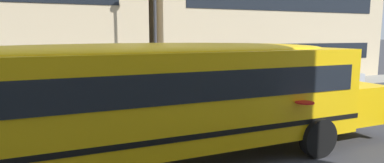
{
  "coord_description": "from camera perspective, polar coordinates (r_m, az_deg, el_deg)",
  "views": [
    {
      "loc": [
        -3.99,
        -8.67,
        3.03
      ],
      "look_at": [
        -0.76,
        -0.69,
        1.81
      ],
      "focal_mm": 30.86,
      "sensor_mm": 36.0,
      "label": 1
    }
  ],
  "objects": [
    {
      "name": "parked_car_silver_past_driveway",
      "position": [
        18.91,
        21.87,
        0.82
      ],
      "size": [
        3.9,
        1.89,
        1.64
      ],
      "rotation": [
        0.0,
        0.0,
        0.0
      ],
      "color": "#B7BABF",
      "rests_on": "ground_plane"
    },
    {
      "name": "school_bus",
      "position": [
        7.68,
        -6.88,
        -2.03
      ],
      "size": [
        12.82,
        3.05,
        2.85
      ],
      "rotation": [
        0.0,
        0.0,
        0.03
      ],
      "color": "yellow",
      "rests_on": "ground_plane"
    },
    {
      "name": "ground_plane",
      "position": [
        10.01,
        2.57,
        -9.59
      ],
      "size": [
        400.0,
        400.0,
        0.0
      ],
      "primitive_type": "plane",
      "color": "#38383D"
    },
    {
      "name": "lane_centreline",
      "position": [
        10.01,
        2.57,
        -9.57
      ],
      "size": [
        110.0,
        0.16,
        0.01
      ],
      "primitive_type": "cube",
      "color": "silver",
      "rests_on": "ground_plane"
    },
    {
      "name": "sidewalk_far",
      "position": [
        17.09,
        -8.21,
        -2.24
      ],
      "size": [
        120.0,
        3.0,
        0.01
      ],
      "primitive_type": "cube",
      "color": "gray",
      "rests_on": "ground_plane"
    },
    {
      "name": "street_lamp",
      "position": [
        16.3,
        -6.42,
        12.51
      ],
      "size": [
        0.44,
        0.44,
        6.8
      ],
      "color": "#38383D",
      "rests_on": "ground_plane"
    }
  ]
}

